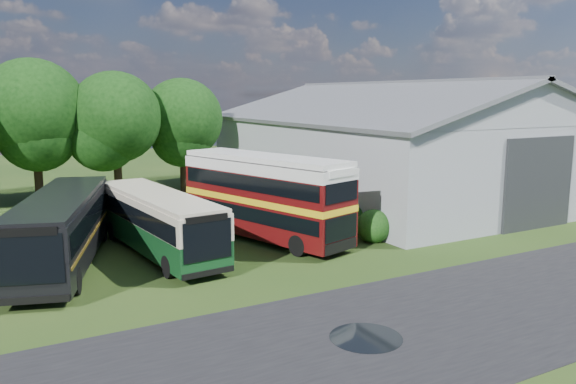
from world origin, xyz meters
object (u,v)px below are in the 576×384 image
bus_maroon_double (265,198)px  bus_dark_single (62,228)px  bus_green_single (158,221)px  storage_shed (395,138)px

bus_maroon_double → bus_dark_single: bus_maroon_double is taller
bus_dark_single → bus_green_single: bearing=15.3°
bus_green_single → bus_dark_single: (-4.09, 0.16, 0.13)m
bus_dark_single → storage_shed: bearing=33.8°
bus_maroon_double → bus_green_single: bearing=163.2°
storage_shed → bus_dark_single: (-23.44, -6.78, -2.54)m
bus_maroon_double → bus_dark_single: (-9.54, 0.13, -0.50)m
bus_green_single → bus_dark_single: bearing=172.2°
bus_dark_single → bus_maroon_double: bearing=16.8°
storage_shed → bus_maroon_double: 15.66m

